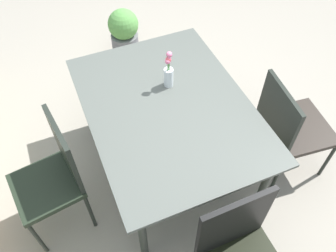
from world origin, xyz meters
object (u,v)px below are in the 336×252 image
(chair_far_side, at_px, (54,174))
(flower_vase, at_px, (169,73))
(potted_plant, at_px, (124,32))
(chair_near_left, at_px, (290,124))
(dining_table, at_px, (168,112))

(chair_far_side, height_order, flower_vase, flower_vase)
(chair_far_side, bearing_deg, potted_plant, -39.47)
(chair_near_left, bearing_deg, flower_vase, -118.32)
(flower_vase, xyz_separation_m, potted_plant, (1.38, -0.06, -0.59))
(chair_near_left, bearing_deg, dining_table, -105.13)
(chair_far_side, height_order, potted_plant, chair_far_side)
(chair_near_left, relative_size, flower_vase, 3.04)
(flower_vase, relative_size, potted_plant, 0.55)
(potted_plant, bearing_deg, flower_vase, 177.63)
(flower_vase, bearing_deg, dining_table, 156.09)
(dining_table, height_order, chair_near_left, chair_near_left)
(chair_far_side, distance_m, flower_vase, 1.06)
(potted_plant, bearing_deg, chair_near_left, -159.25)
(flower_vase, bearing_deg, chair_far_side, 108.38)
(chair_far_side, bearing_deg, flower_vase, -80.14)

